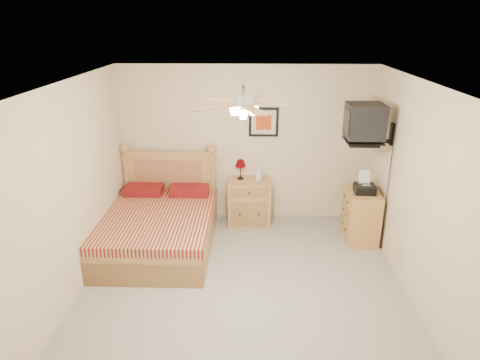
% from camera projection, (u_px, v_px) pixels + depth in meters
% --- Properties ---
extents(floor, '(4.50, 4.50, 0.00)m').
position_uv_depth(floor, '(243.00, 295.00, 5.17)').
color(floor, gray).
rests_on(floor, ground).
extents(ceiling, '(4.00, 4.50, 0.04)m').
position_uv_depth(ceiling, '(244.00, 86.00, 4.28)').
color(ceiling, white).
rests_on(ceiling, ground).
extents(wall_back, '(4.00, 0.04, 2.50)m').
position_uv_depth(wall_back, '(246.00, 144.00, 6.83)').
color(wall_back, beige).
rests_on(wall_back, ground).
extents(wall_front, '(4.00, 0.04, 2.50)m').
position_uv_depth(wall_front, '(237.00, 347.00, 2.62)').
color(wall_front, beige).
rests_on(wall_front, ground).
extents(wall_left, '(0.04, 4.50, 2.50)m').
position_uv_depth(wall_left, '(65.00, 199.00, 4.78)').
color(wall_left, beige).
rests_on(wall_left, ground).
extents(wall_right, '(0.04, 4.50, 2.50)m').
position_uv_depth(wall_right, '(426.00, 202.00, 4.68)').
color(wall_right, beige).
rests_on(wall_right, ground).
extents(bed, '(1.53, 2.00, 1.29)m').
position_uv_depth(bed, '(156.00, 207.00, 6.02)').
color(bed, '#AB7047').
rests_on(bed, ground).
extents(nightstand, '(0.68, 0.51, 0.73)m').
position_uv_depth(nightstand, '(249.00, 201.00, 6.91)').
color(nightstand, '#B18044').
rests_on(nightstand, ground).
extents(table_lamp, '(0.19, 0.19, 0.32)m').
position_uv_depth(table_lamp, '(240.00, 169.00, 6.79)').
color(table_lamp, '#5B0209').
rests_on(table_lamp, nightstand).
extents(lotion_bottle, '(0.10, 0.11, 0.26)m').
position_uv_depth(lotion_bottle, '(259.00, 172.00, 6.74)').
color(lotion_bottle, silver).
rests_on(lotion_bottle, nightstand).
extents(framed_picture, '(0.46, 0.04, 0.46)m').
position_uv_depth(framed_picture, '(264.00, 122.00, 6.67)').
color(framed_picture, black).
rests_on(framed_picture, wall_back).
extents(dresser, '(0.48, 0.67, 0.77)m').
position_uv_depth(dresser, '(361.00, 215.00, 6.37)').
color(dresser, '#B6723D').
rests_on(dresser, ground).
extents(fax_machine, '(0.30, 0.32, 0.31)m').
position_uv_depth(fax_machine, '(365.00, 183.00, 6.14)').
color(fax_machine, black).
rests_on(fax_machine, dresser).
extents(magazine_lower, '(0.26, 0.30, 0.02)m').
position_uv_depth(magazine_lower, '(357.00, 186.00, 6.41)').
color(magazine_lower, beige).
rests_on(magazine_lower, dresser).
extents(magazine_upper, '(0.25, 0.30, 0.02)m').
position_uv_depth(magazine_upper, '(358.00, 184.00, 6.41)').
color(magazine_upper, tan).
rests_on(magazine_upper, magazine_lower).
extents(wall_tv, '(0.56, 0.46, 0.58)m').
position_uv_depth(wall_tv, '(376.00, 124.00, 5.74)').
color(wall_tv, black).
rests_on(wall_tv, wall_right).
extents(ceiling_fan, '(1.14, 1.14, 0.28)m').
position_uv_depth(ceiling_fan, '(244.00, 104.00, 4.15)').
color(ceiling_fan, silver).
rests_on(ceiling_fan, ceiling).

